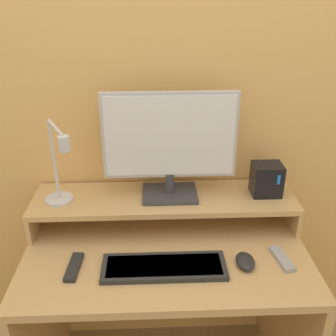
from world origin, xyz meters
TOP-DOWN VIEW (x-y plane):
  - wall_back at (0.00, 0.65)m, footprint 6.00×0.05m
  - desk at (0.00, 0.31)m, footprint 1.05×0.61m
  - monitor_shelf at (0.00, 0.48)m, footprint 1.05×0.26m
  - monitor at (0.02, 0.49)m, footprint 0.51×0.16m
  - desk_lamp at (-0.39, 0.42)m, footprint 0.15×0.23m
  - router_dock at (0.41, 0.49)m, footprint 0.12×0.10m
  - keyboard at (-0.01, 0.19)m, footprint 0.43×0.14m
  - mouse at (0.27, 0.20)m, footprint 0.07×0.10m
  - remote_control at (-0.32, 0.21)m, footprint 0.05×0.15m
  - remote_secondary at (0.41, 0.22)m, footprint 0.06×0.14m

SIDE VIEW (x-z plane):
  - desk at x=0.00m, z-range 0.14..0.90m
  - remote_control at x=-0.32m, z-range 0.76..0.77m
  - remote_secondary at x=0.41m, z-range 0.76..0.77m
  - keyboard at x=-0.01m, z-range 0.76..0.77m
  - mouse at x=0.27m, z-range 0.76..0.79m
  - monitor_shelf at x=0.00m, z-range 0.80..0.92m
  - router_dock at x=0.41m, z-range 0.88..1.01m
  - desk_lamp at x=-0.39m, z-range 0.85..1.19m
  - monitor at x=0.02m, z-range 0.89..1.32m
  - wall_back at x=0.00m, z-range 0.00..2.50m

